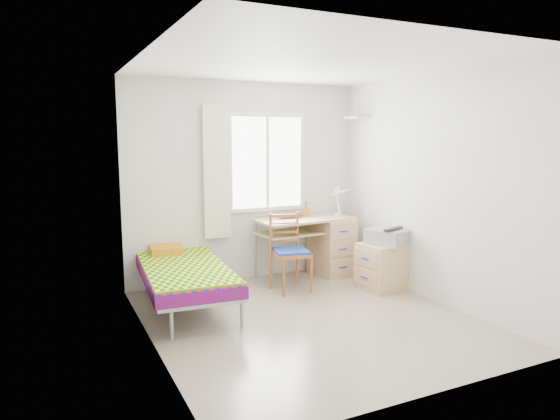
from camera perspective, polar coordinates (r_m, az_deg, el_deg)
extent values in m
plane|color=#BCAD93|center=(5.34, 3.35, -12.32)|extent=(3.50, 3.50, 0.00)
plane|color=white|center=(5.05, 3.60, 16.47)|extent=(3.50, 3.50, 0.00)
plane|color=silver|center=(6.61, -3.94, 3.23)|extent=(3.20, 0.00, 3.20)
plane|color=silver|center=(4.48, -14.70, 0.61)|extent=(0.00, 3.50, 3.50)
plane|color=silver|center=(5.98, 17.01, 2.36)|extent=(0.00, 3.50, 3.50)
cube|color=white|center=(6.69, -1.50, 5.45)|extent=(1.10, 0.04, 1.30)
cube|color=white|center=(6.68, -1.46, 5.44)|extent=(1.00, 0.02, 1.20)
cube|color=white|center=(6.68, -1.45, 5.44)|extent=(0.04, 0.02, 1.20)
cube|color=#F5E7CA|center=(6.39, -7.23, 4.36)|extent=(0.35, 0.05, 1.70)
cube|color=white|center=(6.98, 8.72, 10.40)|extent=(0.20, 0.32, 0.03)
cube|color=#999CA1|center=(5.69, -10.85, -7.78)|extent=(0.98, 1.94, 0.06)
cube|color=red|center=(5.67, -10.87, -7.05)|extent=(1.02, 1.96, 0.13)
cube|color=yellow|center=(5.63, -10.84, -6.36)|extent=(1.00, 1.84, 0.03)
cube|color=tan|center=(6.49, -12.98, -3.63)|extent=(0.91, 0.12, 0.52)
cube|color=orange|center=(6.23, -12.87, -4.43)|extent=(0.40, 0.35, 0.09)
cylinder|color=#999CA1|center=(4.89, -12.30, -12.62)|extent=(0.04, 0.04, 0.30)
cylinder|color=#999CA1|center=(6.60, -9.72, -7.02)|extent=(0.04, 0.04, 0.30)
cube|color=tan|center=(6.67, 2.85, -1.07)|extent=(1.34, 0.69, 0.03)
cube|color=tan|center=(6.95, 5.89, -4.13)|extent=(0.50, 0.61, 0.78)
cube|color=tan|center=(6.59, 1.02, -2.67)|extent=(0.83, 0.61, 0.02)
cylinder|color=#999CA1|center=(6.27, -1.02, -5.46)|extent=(0.03, 0.03, 0.78)
cylinder|color=#999CA1|center=(6.71, -2.79, -4.56)|extent=(0.03, 0.03, 0.78)
cube|color=#99531D|center=(6.14, 1.24, -5.01)|extent=(0.49, 0.49, 0.04)
cube|color=navy|center=(6.13, 1.24, -4.73)|extent=(0.47, 0.47, 0.04)
cube|color=#99531D|center=(6.25, 0.47, -2.06)|extent=(0.37, 0.11, 0.42)
cylinder|color=#99531D|center=(5.96, 0.43, -7.75)|extent=(0.03, 0.03, 0.47)
cylinder|color=#99531D|center=(6.38, 1.98, -4.41)|extent=(0.04, 0.04, 0.96)
cube|color=tan|center=(6.40, 11.62, -6.32)|extent=(0.56, 0.51, 0.57)
cube|color=tan|center=(6.21, 9.70, -5.47)|extent=(0.05, 0.43, 0.21)
cube|color=tan|center=(6.27, 9.65, -7.59)|extent=(0.05, 0.43, 0.21)
cube|color=gray|center=(6.32, 12.22, -2.99)|extent=(0.54, 0.57, 0.19)
cube|color=black|center=(6.30, 12.25, -2.15)|extent=(0.43, 0.46, 0.02)
imported|color=black|center=(6.65, 1.53, -0.84)|extent=(0.37, 0.25, 0.03)
cylinder|color=orange|center=(6.86, 2.98, -0.22)|extent=(0.11, 0.11, 0.11)
cylinder|color=white|center=(6.96, 6.63, -0.47)|extent=(0.11, 0.11, 0.03)
cylinder|color=white|center=(6.94, 6.65, 0.82)|extent=(0.02, 0.13, 0.29)
cylinder|color=white|center=(6.85, 6.89, 1.99)|extent=(0.14, 0.26, 0.12)
cone|color=white|center=(6.72, 6.78, 2.15)|extent=(0.16, 0.17, 0.14)
imported|color=gray|center=(6.63, 1.34, -2.94)|extent=(0.20, 0.25, 0.02)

